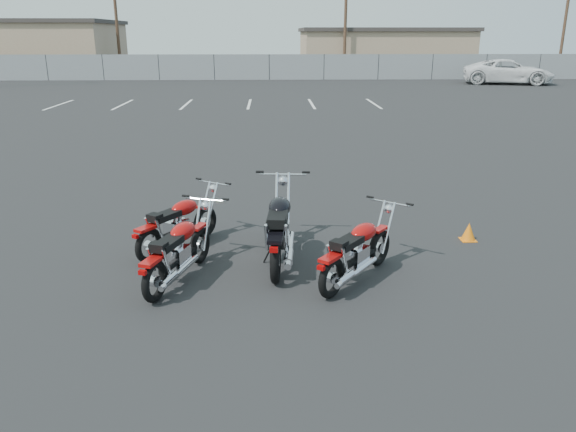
{
  "coord_description": "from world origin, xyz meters",
  "views": [
    {
      "loc": [
        -0.07,
        -7.22,
        3.19
      ],
      "look_at": [
        0.2,
        0.6,
        0.65
      ],
      "focal_mm": 35.0,
      "sensor_mm": 36.0,
      "label": 1
    }
  ],
  "objects_px": {
    "motorcycle_second_black": "(280,228)",
    "motorcycle_front_red": "(178,224)",
    "motorcycle_rear_red": "(358,251)",
    "motorcycle_third_red": "(179,251)",
    "white_van": "(509,64)"
  },
  "relations": [
    {
      "from": "motorcycle_rear_red",
      "to": "motorcycle_third_red",
      "type": "bearing_deg",
      "value": 178.24
    },
    {
      "from": "motorcycle_second_black",
      "to": "white_van",
      "type": "relative_size",
      "value": 0.34
    },
    {
      "from": "motorcycle_front_red",
      "to": "motorcycle_second_black",
      "type": "xyz_separation_m",
      "value": [
        1.55,
        -0.51,
        0.09
      ]
    },
    {
      "from": "motorcycle_rear_red",
      "to": "white_van",
      "type": "bearing_deg",
      "value": 64.47
    },
    {
      "from": "motorcycle_front_red",
      "to": "motorcycle_third_red",
      "type": "bearing_deg",
      "value": -81.15
    },
    {
      "from": "motorcycle_second_black",
      "to": "motorcycle_rear_red",
      "type": "distance_m",
      "value": 1.27
    },
    {
      "from": "motorcycle_front_red",
      "to": "motorcycle_second_black",
      "type": "bearing_deg",
      "value": -18.27
    },
    {
      "from": "motorcycle_rear_red",
      "to": "white_van",
      "type": "xyz_separation_m",
      "value": [
        14.83,
        31.05,
        0.84
      ]
    },
    {
      "from": "motorcycle_second_black",
      "to": "motorcycle_rear_red",
      "type": "xyz_separation_m",
      "value": [
        1.03,
        -0.74,
        -0.08
      ]
    },
    {
      "from": "motorcycle_third_red",
      "to": "motorcycle_front_red",
      "type": "bearing_deg",
      "value": 98.85
    },
    {
      "from": "motorcycle_second_black",
      "to": "motorcycle_front_red",
      "type": "bearing_deg",
      "value": 161.73
    },
    {
      "from": "motorcycle_second_black",
      "to": "motorcycle_rear_red",
      "type": "relative_size",
      "value": 1.32
    },
    {
      "from": "motorcycle_second_black",
      "to": "white_van",
      "type": "xyz_separation_m",
      "value": [
        15.86,
        30.31,
        0.76
      ]
    },
    {
      "from": "motorcycle_front_red",
      "to": "white_van",
      "type": "relative_size",
      "value": 0.26
    },
    {
      "from": "motorcycle_third_red",
      "to": "white_van",
      "type": "distance_m",
      "value": 35.45
    }
  ]
}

